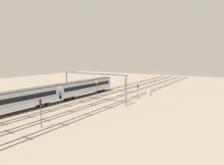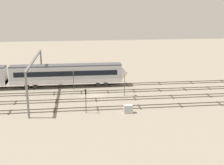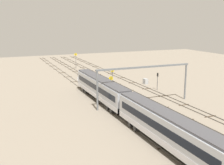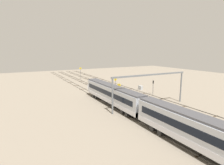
% 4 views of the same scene
% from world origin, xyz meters
% --- Properties ---
extents(ground_plane, '(159.63, 159.63, 0.00)m').
position_xyz_m(ground_plane, '(0.00, 0.00, 0.00)').
color(ground_plane, gray).
extents(track_near_foreground, '(143.63, 2.40, 0.16)m').
position_xyz_m(track_near_foreground, '(0.00, -7.21, 0.07)').
color(track_near_foreground, '#59544C').
rests_on(track_near_foreground, ground).
extents(track_second_near, '(143.63, 2.40, 0.16)m').
position_xyz_m(track_second_near, '(0.00, -2.40, 0.07)').
color(track_second_near, '#59544C').
rests_on(track_second_near, ground).
extents(track_middle, '(143.63, 2.40, 0.16)m').
position_xyz_m(track_middle, '(-0.00, 2.40, 0.07)').
color(track_middle, '#59544C').
rests_on(track_middle, ground).
extents(track_with_train, '(143.63, 2.40, 0.16)m').
position_xyz_m(track_with_train, '(0.00, 7.21, 0.07)').
color(track_with_train, '#59544C').
rests_on(track_with_train, ground).
extents(train, '(75.20, 3.24, 4.80)m').
position_xyz_m(train, '(-30.01, 7.21, 2.66)').
color(train, '#B7BCC6').
rests_on(train, ground).
extents(overhead_gantry, '(0.40, 20.72, 7.87)m').
position_xyz_m(overhead_gantry, '(-11.44, -0.06, 6.11)').
color(overhead_gantry, slate).
rests_on(overhead_gantry, ground).
extents(speed_sign_near_foreground, '(0.14, 0.95, 5.50)m').
position_xyz_m(speed_sign_near_foreground, '(36.78, 0.58, 3.58)').
color(speed_sign_near_foreground, '#4C4C51').
rests_on(speed_sign_near_foreground, ground).
extents(speed_sign_mid_trackside, '(0.14, 0.98, 4.87)m').
position_xyz_m(speed_sign_mid_trackside, '(-4.28, 4.22, 3.22)').
color(speed_sign_mid_trackside, '#4C4C51').
rests_on(speed_sign_mid_trackside, ground).
extents(speed_sign_far_trackside, '(0.14, 0.91, 4.61)m').
position_xyz_m(speed_sign_far_trackside, '(5.86, -0.45, 3.01)').
color(speed_sign_far_trackside, '#4C4C51').
rests_on(speed_sign_far_trackside, ground).
extents(signal_light_trackside_approach, '(0.31, 0.32, 5.04)m').
position_xyz_m(signal_light_trackside_approach, '(-33.56, -5.29, 3.27)').
color(signal_light_trackside_approach, '#4C4C51').
rests_on(signal_light_trackside_approach, ground).
extents(signal_light_trackside_departure, '(0.31, 0.32, 4.27)m').
position_xyz_m(signal_light_trackside_departure, '(-2.07, -9.01, 2.81)').
color(signal_light_trackside_departure, '#4C4C51').
rests_on(signal_light_trackside_departure, ground).
extents(relay_cabinet, '(1.52, 0.90, 1.42)m').
position_xyz_m(relay_cabinet, '(5.05, -9.74, 0.71)').
color(relay_cabinet, '#B2B7BC').
rests_on(relay_cabinet, ground).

